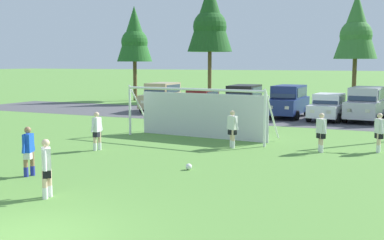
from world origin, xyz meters
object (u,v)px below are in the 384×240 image
(soccer_goal, at_px, (200,112))
(parked_car_slot_far_left, at_px, (162,97))
(player_winger_right, at_px, (321,133))
(player_winger_left, at_px, (29,151))
(soccer_ball, at_px, (189,167))
(parked_car_slot_center_right, at_px, (329,107))
(player_midfield_center, at_px, (232,129))
(player_striker_near, at_px, (47,169))
(player_trailing_back, at_px, (379,133))
(parked_car_slot_right, at_px, (366,104))
(player_defender_far, at_px, (97,131))
(parked_car_slot_center_left, at_px, (244,100))
(parked_car_slot_left, at_px, (202,101))
(parked_car_slot_center, at_px, (288,101))

(soccer_goal, bearing_deg, parked_car_slot_far_left, 126.24)
(player_winger_right, bearing_deg, player_winger_left, -133.28)
(soccer_ball, xyz_separation_m, parked_car_slot_center_right, (1.96, 16.83, 0.77))
(player_midfield_center, bearing_deg, parked_car_slot_center_right, 80.04)
(player_striker_near, distance_m, player_midfield_center, 9.79)
(player_trailing_back, bearing_deg, player_winger_right, -156.15)
(parked_car_slot_right, bearing_deg, player_winger_right, -92.97)
(player_defender_far, xyz_separation_m, parked_car_slot_center_left, (1.46, 14.84, 0.29))
(parked_car_slot_far_left, relative_size, parked_car_slot_left, 1.10)
(parked_car_slot_center_left, bearing_deg, parked_car_slot_center_right, 2.06)
(soccer_ball, relative_size, soccer_goal, 0.03)
(parked_car_slot_left, distance_m, parked_car_slot_center, 6.33)
(soccer_ball, xyz_separation_m, player_winger_right, (3.55, 5.33, 0.71))
(player_defender_far, height_order, parked_car_slot_left, parked_car_slot_left)
(parked_car_slot_center_right, distance_m, parked_car_slot_right, 2.28)
(player_winger_left, xyz_separation_m, parked_car_slot_center_left, (0.67, 19.68, 0.29))
(soccer_ball, relative_size, player_midfield_center, 0.13)
(parked_car_slot_center_left, bearing_deg, player_defender_far, -95.62)
(soccer_goal, xyz_separation_m, player_defender_far, (-2.59, -4.90, -0.47))
(player_defender_far, height_order, player_trailing_back, same)
(player_striker_near, xyz_separation_m, parked_car_slot_center_right, (4.00, 21.65, 0.05))
(soccer_goal, relative_size, parked_car_slot_far_left, 1.59)
(player_winger_left, bearing_deg, soccer_ball, 35.11)
(soccer_ball, relative_size, parked_car_slot_center_left, 0.05)
(soccer_ball, xyz_separation_m, player_defender_far, (-5.14, 1.78, 0.71))
(player_defender_far, xyz_separation_m, player_trailing_back, (10.87, 4.51, 0.00))
(player_midfield_center, xyz_separation_m, parked_car_slot_far_left, (-10.41, 12.84, 0.29))
(player_defender_far, xyz_separation_m, parked_car_slot_center_right, (7.10, 15.04, 0.05))
(parked_car_slot_left, bearing_deg, player_midfield_center, -60.97)
(parked_car_slot_far_left, height_order, parked_car_slot_center, same)
(soccer_ball, height_order, parked_car_slot_left, parked_car_slot_left)
(player_defender_far, distance_m, parked_car_slot_right, 18.13)
(player_midfield_center, relative_size, parked_car_slot_center, 0.35)
(player_winger_left, distance_m, player_winger_right, 11.52)
(player_winger_left, xyz_separation_m, parked_car_slot_right, (8.52, 20.40, 0.29))
(player_striker_near, bearing_deg, parked_car_slot_center_left, 94.38)
(player_midfield_center, bearing_deg, player_defender_far, -149.00)
(soccer_goal, distance_m, player_trailing_back, 8.30)
(parked_car_slot_center_right, bearing_deg, parked_car_slot_far_left, 176.37)
(player_midfield_center, relative_size, parked_car_slot_far_left, 0.35)
(player_striker_near, relative_size, parked_car_slot_right, 0.35)
(soccer_ball, relative_size, player_trailing_back, 0.13)
(soccer_goal, bearing_deg, parked_car_slot_left, 113.26)
(player_winger_left, distance_m, parked_car_slot_far_left, 21.59)
(player_midfield_center, height_order, player_trailing_back, same)
(player_winger_left, height_order, player_trailing_back, same)
(soccer_goal, height_order, parked_car_slot_center, soccer_goal)
(player_midfield_center, distance_m, player_defender_far, 5.82)
(player_striker_near, distance_m, player_defender_far, 7.30)
(player_striker_near, height_order, parked_car_slot_far_left, parked_car_slot_far_left)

